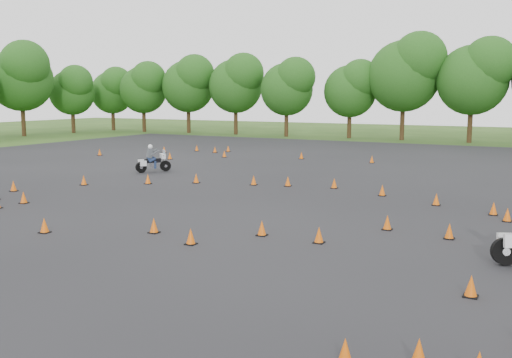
# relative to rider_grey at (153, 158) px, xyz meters

# --- Properties ---
(ground) EXTENTS (140.00, 140.00, 0.00)m
(ground) POSITION_rel_rider_grey_xyz_m (10.19, -10.97, -0.78)
(ground) COLOR #2D5119
(ground) RESTS_ON ground
(asphalt_pad) EXTENTS (62.00, 62.00, 0.00)m
(asphalt_pad) POSITION_rel_rider_grey_xyz_m (10.19, -4.97, -0.78)
(asphalt_pad) COLOR black
(asphalt_pad) RESTS_ON ground
(treeline) EXTENTS (86.75, 32.43, 10.96)m
(treeline) POSITION_rel_rider_grey_xyz_m (11.37, 24.26, 3.87)
(treeline) COLOR #204E16
(treeline) RESTS_ON ground
(traffic_cones) EXTENTS (36.36, 33.22, 0.45)m
(traffic_cones) POSITION_rel_rider_grey_xyz_m (10.27, -5.50, -0.55)
(traffic_cones) COLOR #E15A09
(traffic_cones) RESTS_ON asphalt_pad
(rider_grey) EXTENTS (1.64, 2.02, 1.56)m
(rider_grey) POSITION_rel_rider_grey_xyz_m (0.00, 0.00, 0.00)
(rider_grey) COLOR #44484C
(rider_grey) RESTS_ON ground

